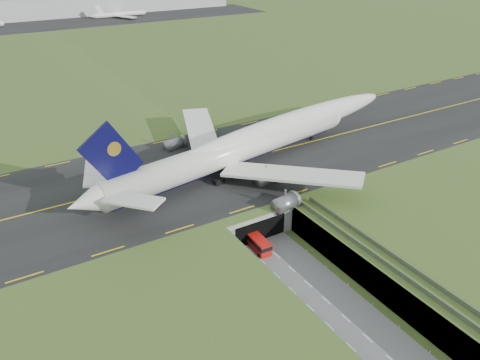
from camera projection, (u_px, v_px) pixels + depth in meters
ground at (282, 261)px, 90.98m from camera, size 900.00×900.00×0.00m
airfield_deck at (283, 249)px, 89.59m from camera, size 800.00×800.00×6.00m
trench_road at (306, 283)px, 85.23m from camera, size 12.00×75.00×0.20m
taxiway at (204, 169)px, 113.26m from camera, size 800.00×44.00×0.18m
tunnel_portal at (239, 209)px, 102.15m from camera, size 17.00×22.30×6.00m
guideway at (403, 275)px, 78.97m from camera, size 3.00×53.00×7.05m
jumbo_jet at (257, 141)px, 114.69m from camera, size 97.66×61.60×20.70m
shuttle_tram at (258, 244)px, 93.68m from camera, size 2.79×6.79×2.76m
cargo_terminal at (23, 7)px, 312.17m from camera, size 320.00×67.00×15.60m
distant_hills at (77, 6)px, 449.14m from camera, size 700.00×91.00×60.00m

